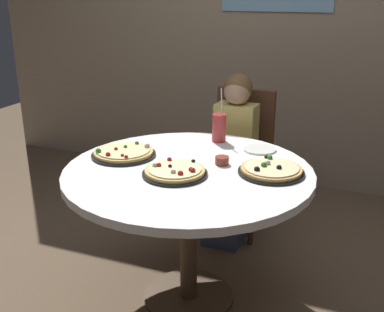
{
  "coord_description": "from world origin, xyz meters",
  "views": [
    {
      "loc": [
        0.8,
        -1.99,
        1.59
      ],
      "look_at": [
        0.0,
        0.05,
        0.8
      ],
      "focal_mm": 44.07,
      "sensor_mm": 36.0,
      "label": 1
    }
  ],
  "objects_px": {
    "pizza_cheese": "(124,153)",
    "soda_cup": "(219,128)",
    "diner_child": "(231,168)",
    "sauce_bowl": "(222,161)",
    "pizza_veggie": "(175,172)",
    "pizza_pepperoni": "(271,170)",
    "dining_table": "(188,187)",
    "chair_wooden": "(240,152)",
    "plate_small": "(260,149)"
  },
  "relations": [
    {
      "from": "chair_wooden",
      "to": "sauce_bowl",
      "type": "height_order",
      "value": "chair_wooden"
    },
    {
      "from": "chair_wooden",
      "to": "pizza_veggie",
      "type": "height_order",
      "value": "chair_wooden"
    },
    {
      "from": "pizza_cheese",
      "to": "soda_cup",
      "type": "bearing_deg",
      "value": 47.18
    },
    {
      "from": "dining_table",
      "to": "pizza_veggie",
      "type": "height_order",
      "value": "pizza_veggie"
    },
    {
      "from": "dining_table",
      "to": "diner_child",
      "type": "xyz_separation_m",
      "value": [
        -0.0,
        0.75,
        -0.17
      ]
    },
    {
      "from": "sauce_bowl",
      "to": "plate_small",
      "type": "relative_size",
      "value": 0.39
    },
    {
      "from": "chair_wooden",
      "to": "diner_child",
      "type": "xyz_separation_m",
      "value": [
        -0.01,
        -0.18,
        -0.05
      ]
    },
    {
      "from": "soda_cup",
      "to": "plate_small",
      "type": "distance_m",
      "value": 0.28
    },
    {
      "from": "dining_table",
      "to": "soda_cup",
      "type": "relative_size",
      "value": 3.98
    },
    {
      "from": "pizza_pepperoni",
      "to": "plate_small",
      "type": "xyz_separation_m",
      "value": [
        -0.13,
        0.31,
        -0.01
      ]
    },
    {
      "from": "pizza_cheese",
      "to": "diner_child",
      "type": "bearing_deg",
      "value": 61.25
    },
    {
      "from": "soda_cup",
      "to": "chair_wooden",
      "type": "bearing_deg",
      "value": 89.82
    },
    {
      "from": "diner_child",
      "to": "soda_cup",
      "type": "bearing_deg",
      "value": -89.09
    },
    {
      "from": "pizza_cheese",
      "to": "sauce_bowl",
      "type": "relative_size",
      "value": 4.84
    },
    {
      "from": "diner_child",
      "to": "plate_small",
      "type": "bearing_deg",
      "value": -53.41
    },
    {
      "from": "chair_wooden",
      "to": "sauce_bowl",
      "type": "bearing_deg",
      "value": -80.9
    },
    {
      "from": "diner_child",
      "to": "sauce_bowl",
      "type": "distance_m",
      "value": 0.71
    },
    {
      "from": "dining_table",
      "to": "diner_child",
      "type": "relative_size",
      "value": 1.13
    },
    {
      "from": "soda_cup",
      "to": "sauce_bowl",
      "type": "bearing_deg",
      "value": -69.39
    },
    {
      "from": "pizza_cheese",
      "to": "pizza_pepperoni",
      "type": "height_order",
      "value": "same"
    },
    {
      "from": "diner_child",
      "to": "pizza_veggie",
      "type": "bearing_deg",
      "value": -91.81
    },
    {
      "from": "pizza_pepperoni",
      "to": "soda_cup",
      "type": "bearing_deg",
      "value": 135.42
    },
    {
      "from": "chair_wooden",
      "to": "pizza_pepperoni",
      "type": "bearing_deg",
      "value": -65.48
    },
    {
      "from": "plate_small",
      "to": "chair_wooden",
      "type": "bearing_deg",
      "value": 115.5
    },
    {
      "from": "chair_wooden",
      "to": "plate_small",
      "type": "relative_size",
      "value": 5.28
    },
    {
      "from": "diner_child",
      "to": "sauce_bowl",
      "type": "xyz_separation_m",
      "value": [
        0.14,
        -0.63,
        0.29
      ]
    },
    {
      "from": "pizza_veggie",
      "to": "soda_cup",
      "type": "height_order",
      "value": "soda_cup"
    },
    {
      "from": "diner_child",
      "to": "pizza_pepperoni",
      "type": "xyz_separation_m",
      "value": [
        0.39,
        -0.66,
        0.28
      ]
    },
    {
      "from": "pizza_cheese",
      "to": "dining_table",
      "type": "bearing_deg",
      "value": -7.53
    },
    {
      "from": "pizza_veggie",
      "to": "pizza_cheese",
      "type": "relative_size",
      "value": 0.92
    },
    {
      "from": "diner_child",
      "to": "pizza_pepperoni",
      "type": "height_order",
      "value": "diner_child"
    },
    {
      "from": "diner_child",
      "to": "pizza_pepperoni",
      "type": "distance_m",
      "value": 0.82
    },
    {
      "from": "sauce_bowl",
      "to": "dining_table",
      "type": "bearing_deg",
      "value": -137.96
    },
    {
      "from": "chair_wooden",
      "to": "diner_child",
      "type": "height_order",
      "value": "diner_child"
    },
    {
      "from": "diner_child",
      "to": "plate_small",
      "type": "height_order",
      "value": "diner_child"
    },
    {
      "from": "pizza_pepperoni",
      "to": "chair_wooden",
      "type": "bearing_deg",
      "value": 114.52
    },
    {
      "from": "diner_child",
      "to": "sauce_bowl",
      "type": "bearing_deg",
      "value": -77.82
    },
    {
      "from": "dining_table",
      "to": "pizza_cheese",
      "type": "distance_m",
      "value": 0.41
    },
    {
      "from": "soda_cup",
      "to": "sauce_bowl",
      "type": "height_order",
      "value": "soda_cup"
    },
    {
      "from": "chair_wooden",
      "to": "pizza_veggie",
      "type": "relative_size",
      "value": 3.05
    },
    {
      "from": "diner_child",
      "to": "pizza_cheese",
      "type": "height_order",
      "value": "diner_child"
    },
    {
      "from": "diner_child",
      "to": "plate_small",
      "type": "relative_size",
      "value": 6.01
    },
    {
      "from": "pizza_cheese",
      "to": "soda_cup",
      "type": "distance_m",
      "value": 0.58
    },
    {
      "from": "dining_table",
      "to": "soda_cup",
      "type": "xyz_separation_m",
      "value": [
        0.0,
        0.47,
        0.18
      ]
    },
    {
      "from": "pizza_veggie",
      "to": "pizza_cheese",
      "type": "xyz_separation_m",
      "value": [
        -0.36,
        0.15,
        -0.0
      ]
    },
    {
      "from": "pizza_veggie",
      "to": "plate_small",
      "type": "xyz_separation_m",
      "value": [
        0.29,
        0.5,
        -0.01
      ]
    },
    {
      "from": "dining_table",
      "to": "pizza_cheese",
      "type": "xyz_separation_m",
      "value": [
        -0.39,
        0.05,
        0.11
      ]
    },
    {
      "from": "plate_small",
      "to": "pizza_veggie",
      "type": "bearing_deg",
      "value": -119.9
    },
    {
      "from": "dining_table",
      "to": "pizza_pepperoni",
      "type": "xyz_separation_m",
      "value": [
        0.39,
        0.09,
        0.11
      ]
    },
    {
      "from": "pizza_cheese",
      "to": "pizza_pepperoni",
      "type": "xyz_separation_m",
      "value": [
        0.78,
        0.04,
        0.0
      ]
    }
  ]
}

